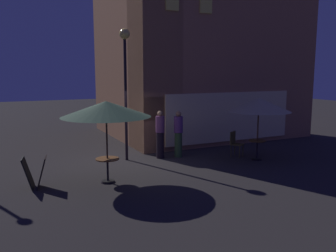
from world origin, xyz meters
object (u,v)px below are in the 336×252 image
menu_sandwich_board (35,173)px  patio_umbrella_1 (106,109)px  cafe_table_1 (108,166)px  patio_umbrella_0 (259,105)px  cafe_table_0 (257,147)px  patron_standing_1 (160,134)px  patron_standing_0 (178,134)px  cafe_chair_0 (235,142)px  street_lamp_near_corner (125,65)px

menu_sandwich_board → patio_umbrella_1: (1.94, -0.37, 1.69)m
cafe_table_1 → patio_umbrella_0: patio_umbrella_0 is taller
cafe_table_0 → patio_umbrella_1: (-5.64, -0.23, 1.66)m
menu_sandwich_board → cafe_table_0: 7.58m
cafe_table_0 → patron_standing_1: 3.56m
patio_umbrella_0 → patron_standing_0: (-2.36, 1.66, -1.13)m
cafe_chair_0 → patron_standing_1: patron_standing_1 is taller
street_lamp_near_corner → patron_standing_0: 3.19m
menu_sandwich_board → patio_umbrella_0: 7.74m
menu_sandwich_board → cafe_table_0: bearing=10.2°
cafe_chair_0 → patron_standing_0: size_ratio=0.55×
menu_sandwich_board → patron_standing_0: size_ratio=0.49×
street_lamp_near_corner → cafe_chair_0: 4.94m
patio_umbrella_1 → cafe_table_0: bearing=2.3°
patron_standing_0 → menu_sandwich_board: bearing=175.2°
patio_umbrella_1 → patron_standing_1: bearing=37.8°
cafe_table_1 → cafe_table_0: bearing=2.3°
cafe_table_0 → cafe_chair_0: bearing=119.5°
menu_sandwich_board → patio_umbrella_0: (7.58, -0.14, 1.57)m
patio_umbrella_0 → patio_umbrella_1: 5.65m
street_lamp_near_corner → menu_sandwich_board: size_ratio=5.43×
cafe_table_0 → patron_standing_1: bearing=149.7°
patio_umbrella_0 → patron_standing_1: (-3.05, 1.78, -1.12)m
street_lamp_near_corner → cafe_table_1: 3.94m
cafe_chair_0 → cafe_table_1: bearing=-108.8°
cafe_table_0 → cafe_table_1: bearing=-177.7°
patio_umbrella_0 → patio_umbrella_1: size_ratio=0.89×
menu_sandwich_board → patron_standing_0: bearing=27.5°
menu_sandwich_board → cafe_table_0: menu_sandwich_board is taller
patio_umbrella_1 → patron_standing_1: (2.59, 2.01, -1.24)m
street_lamp_near_corner → cafe_table_1: street_lamp_near_corner is taller
street_lamp_near_corner → cafe_chair_0: street_lamp_near_corner is taller
menu_sandwich_board → cafe_table_1: menu_sandwich_board is taller
street_lamp_near_corner → cafe_table_0: (4.27, -2.05, -2.93)m
cafe_table_1 → cafe_chair_0: (5.21, 0.98, 0.07)m
cafe_table_0 → patio_umbrella_0: bearing=-14.0°
patio_umbrella_0 → patio_umbrella_1: bearing=-177.7°
street_lamp_near_corner → patio_umbrella_1: (-1.37, -2.27, -1.27)m
cafe_chair_0 → cafe_table_0: bearing=0.0°
menu_sandwich_board → patron_standing_0: 5.46m
cafe_table_1 → patio_umbrella_0: bearing=2.3°
menu_sandwich_board → patio_umbrella_1: bearing=0.5°
patron_standing_1 → cafe_table_1: bearing=15.9°
patio_umbrella_1 → patron_standing_1: 3.51m
cafe_table_1 → patron_standing_1: size_ratio=0.41×
menu_sandwich_board → cafe_table_0: size_ratio=1.18×
patron_standing_1 → cafe_table_0: bearing=127.7°
cafe_chair_0 → patio_umbrella_0: bearing=0.0°
cafe_table_0 → patron_standing_0: patron_standing_0 is taller
menu_sandwich_board → patio_umbrella_1: size_ratio=0.34×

